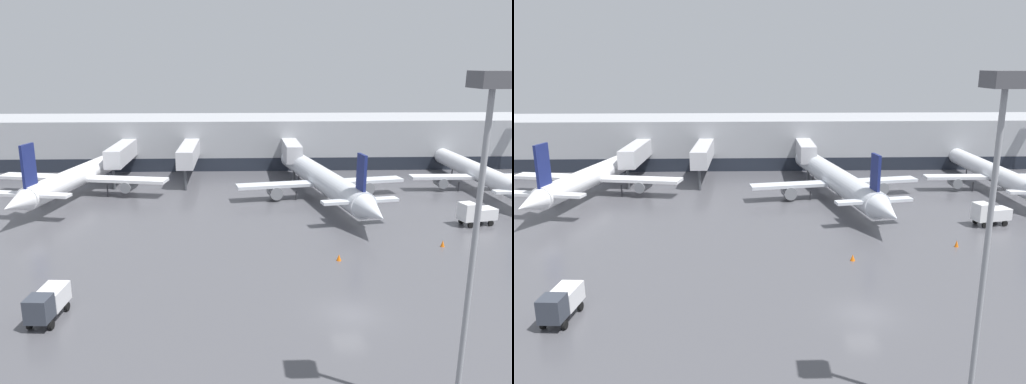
# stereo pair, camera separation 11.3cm
# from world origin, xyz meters

# --- Properties ---
(ground_plane) EXTENTS (320.00, 320.00, 0.00)m
(ground_plane) POSITION_xyz_m (0.00, 0.00, 0.00)
(ground_plane) COLOR #4C4C51
(terminal_building) EXTENTS (160.00, 30.54, 9.00)m
(terminal_building) POSITION_xyz_m (-0.19, 61.81, 4.50)
(terminal_building) COLOR #9EA0A5
(terminal_building) RESTS_ON ground_plane
(parked_jet_0) EXTENTS (25.95, 37.39, 9.65)m
(parked_jet_0) POSITION_xyz_m (-31.89, 38.16, 3.00)
(parked_jet_0) COLOR white
(parked_jet_0) RESTS_ON ground_plane
(parked_jet_2) EXTENTS (25.10, 40.21, 8.82)m
(parked_jet_2) POSITION_xyz_m (3.46, 35.32, 2.78)
(parked_jet_2) COLOR silver
(parked_jet_2) RESTS_ON ground_plane
(parked_jet_3) EXTENTS (21.47, 35.90, 9.42)m
(parked_jet_3) POSITION_xyz_m (28.62, 38.56, 2.64)
(parked_jet_3) COLOR silver
(parked_jet_3) RESTS_ON ground_plane
(service_truck_1) EXTENTS (4.83, 2.86, 2.86)m
(service_truck_1) POSITION_xyz_m (20.09, 21.57, 1.53)
(service_truck_1) COLOR silver
(service_truck_1) RESTS_ON ground_plane
(service_truck_2) EXTENTS (2.12, 4.72, 2.53)m
(service_truck_2) POSITION_xyz_m (-23.28, 0.00, 1.48)
(service_truck_2) COLOR silver
(service_truck_2) RESTS_ON ground_plane
(traffic_cone_0) EXTENTS (0.43, 0.43, 0.73)m
(traffic_cone_0) POSITION_xyz_m (13.23, 14.40, 0.37)
(traffic_cone_0) COLOR orange
(traffic_cone_0) RESTS_ON ground_plane
(traffic_cone_1) EXTENTS (0.49, 0.49, 0.66)m
(traffic_cone_1) POSITION_xyz_m (1.32, 10.94, 0.33)
(traffic_cone_1) COLOR orange
(traffic_cone_1) RESTS_ON ground_plane
(apron_light_mast_1) EXTENTS (1.80, 1.80, 18.77)m
(apron_light_mast_1) POSITION_xyz_m (3.31, -11.77, 14.76)
(apron_light_mast_1) COLOR gray
(apron_light_mast_1) RESTS_ON ground_plane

